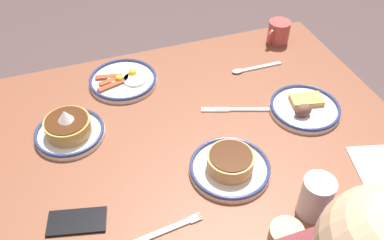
{
  "coord_description": "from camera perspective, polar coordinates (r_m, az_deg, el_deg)",
  "views": [
    {
      "loc": [
        0.34,
        0.85,
        1.64
      ],
      "look_at": [
        0.04,
        -0.01,
        0.77
      ],
      "focal_mm": 38.9,
      "sensor_mm": 36.0,
      "label": 1
    }
  ],
  "objects": [
    {
      "name": "plate_near_main",
      "position": [
        1.46,
        -9.42,
        5.45
      ],
      "size": [
        0.23,
        0.23,
        0.04
      ],
      "color": "white",
      "rests_on": "dining_table"
    },
    {
      "name": "tea_spoon",
      "position": [
        1.52,
        7.93,
        6.95
      ],
      "size": [
        0.19,
        0.03,
        0.01
      ],
      "color": "silver",
      "rests_on": "dining_table"
    },
    {
      "name": "coffee_mug",
      "position": [
        1.67,
        11.75,
        11.75
      ],
      "size": [
        0.11,
        0.08,
        0.09
      ],
      "color": "#BF4C47",
      "rests_on": "dining_table"
    },
    {
      "name": "plate_far_side",
      "position": [
        1.37,
        15.19,
        1.63
      ],
      "size": [
        0.22,
        0.22,
        0.05
      ],
      "color": "white",
      "rests_on": "dining_table"
    },
    {
      "name": "cell_phone",
      "position": [
        1.1,
        -15.5,
        -13.26
      ],
      "size": [
        0.16,
        0.1,
        0.01
      ],
      "primitive_type": "cube",
      "rotation": [
        0.0,
        0.0,
        -0.23
      ],
      "color": "black",
      "rests_on": "dining_table"
    },
    {
      "name": "plate_center_pancakes",
      "position": [
        1.29,
        -16.54,
        -1.24
      ],
      "size": [
        0.21,
        0.21,
        0.1
      ],
      "color": "white",
      "rests_on": "dining_table"
    },
    {
      "name": "drinking_glass",
      "position": [
        1.08,
        16.55,
        -10.3
      ],
      "size": [
        0.08,
        0.08,
        0.12
      ],
      "color": "silver",
      "rests_on": "dining_table"
    },
    {
      "name": "butter_knife",
      "position": [
        1.34,
        6.19,
        1.44
      ],
      "size": [
        0.22,
        0.09,
        0.01
      ],
      "color": "silver",
      "rests_on": "dining_table"
    },
    {
      "name": "dining_table",
      "position": [
        1.35,
        1.57,
        -3.79
      ],
      "size": [
        1.2,
        0.93,
        0.74
      ],
      "color": "brown",
      "rests_on": "ground_plane"
    },
    {
      "name": "paper_napkin",
      "position": [
        1.29,
        24.4,
        -5.53
      ],
      "size": [
        0.18,
        0.17,
        0.0
      ],
      "primitive_type": "cube",
      "rotation": [
        0.0,
        0.0,
        -0.25
      ],
      "color": "white",
      "rests_on": "dining_table"
    },
    {
      "name": "plate_far_companion",
      "position": [
        1.15,
        5.23,
        -6.23
      ],
      "size": [
        0.23,
        0.23,
        0.06
      ],
      "color": "silver",
      "rests_on": "dining_table"
    },
    {
      "name": "fork_near",
      "position": [
        1.05,
        -3.49,
        -14.81
      ],
      "size": [
        0.19,
        0.04,
        0.01
      ],
      "color": "silver",
      "rests_on": "dining_table"
    }
  ]
}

